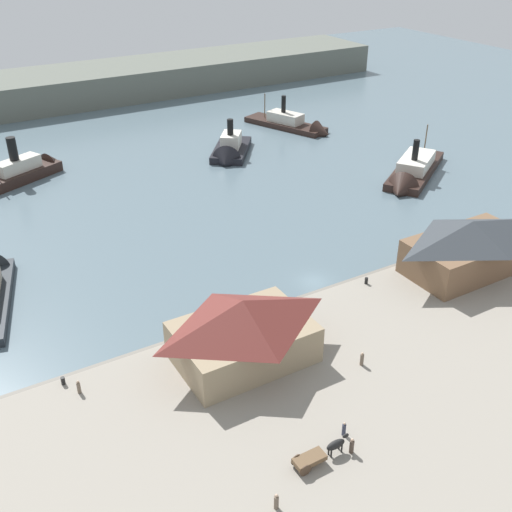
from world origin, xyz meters
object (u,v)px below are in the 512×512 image
Objects in this scene: pedestrian_near_east_shed at (362,359)px; ferry_moored_west at (230,151)px; ferry_near_quay at (296,125)px; ferry_outer_harbor at (411,174)px; pedestrian_walking_east at (276,502)px; ferry_approaching_west at (27,170)px; pedestrian_walking_west at (344,429)px; ferry_shed_central_terminal at (243,329)px; mooring_post_west at (366,281)px; mooring_post_center_west at (63,381)px; ferry_shed_customs_shed at (469,245)px; pedestrian_at_waters_edge at (352,446)px; pedestrian_by_tram at (79,387)px; horse_cart at (319,454)px.

ferry_moored_west reaches higher than pedestrian_near_east_shed.
ferry_moored_west is at bearing -159.27° from ferry_near_quay.
ferry_near_quay is (-1.79, 37.21, -0.15)m from ferry_outer_harbor.
ferry_approaching_west is (-1.10, 89.08, -0.31)m from pedestrian_walking_east.
pedestrian_walking_east is at bearing -159.50° from pedestrian_walking_west.
ferry_shed_central_terminal reaches higher than mooring_post_west.
pedestrian_walking_east reaches higher than mooring_post_west.
mooring_post_center_west is at bearing 114.76° from pedestrian_walking_east.
ferry_shed_central_terminal is at bearing -178.04° from ferry_shed_customs_shed.
ferry_shed_central_terminal is 17.44m from pedestrian_at_waters_edge.
pedestrian_by_tram is 1.03× the size of pedestrian_walking_west.
horse_cart is (-1.33, -16.38, -3.01)m from ferry_shed_central_terminal.
ferry_shed_central_terminal is 0.65× the size of ferry_near_quay.
ferry_outer_harbor is at bearing -31.25° from ferry_approaching_west.
ferry_near_quay is at bearing 57.45° from horse_cart.
ferry_moored_west is at bearing -14.03° from ferry_approaching_west.
pedestrian_walking_east is at bearing -140.79° from mooring_post_west.
ferry_shed_central_terminal reaches higher than pedestrian_walking_west.
mooring_post_west is 40.67m from mooring_post_center_west.
ferry_shed_central_terminal is 0.62× the size of ferry_outer_harbor.
ferry_approaching_west is at bearing 115.07° from mooring_post_west.
pedestrian_at_waters_edge is 1.92× the size of mooring_post_center_west.
pedestrian_walking_west is at bearing -138.06° from pedestrian_near_east_shed.
ferry_near_quay is (50.61, 84.06, -0.80)m from pedestrian_walking_west.
ferry_shed_central_terminal is 18.22m from pedestrian_by_tram.
ferry_shed_central_terminal is 71.01m from ferry_approaching_west.
ferry_approaching_west reaches higher than mooring_post_west.
ferry_approaching_west is (-7.11, 86.80, -0.47)m from horse_cart.
ferry_moored_west is at bearing 49.66° from pedestrian_by_tram.
horse_cart is at bearing -51.08° from pedestrian_by_tram.
ferry_approaching_west is at bearing 178.79° from ferry_near_quay.
mooring_post_center_west is at bearing 155.24° from pedestrian_near_east_shed.
pedestrian_at_waters_edge is 72.26m from ferry_outer_harbor.
pedestrian_near_east_shed is 1.87× the size of mooring_post_center_west.
pedestrian_walking_west is 80.64m from ferry_moored_west.
pedestrian_walking_east is 27.00m from mooring_post_center_west.
ferry_outer_harbor is (33.00, 26.61, -0.39)m from mooring_post_west.
pedestrian_near_east_shed is 0.10× the size of ferry_moored_west.
ferry_near_quay is (22.45, 8.49, -0.17)m from ferry_moored_west.
horse_cart is 3.79× the size of pedestrian_walking_west.
ferry_shed_customs_shed is (36.30, 1.24, -0.10)m from ferry_shed_central_terminal.
ferry_outer_harbor is at bearing -87.24° from ferry_near_quay.
ferry_outer_harbor is at bearing 40.59° from horse_cart.
pedestrian_walking_west is at bearing -154.34° from ferry_shed_customs_shed.
pedestrian_near_east_shed is at bearing -76.23° from ferry_approaching_west.
ferry_shed_customs_shed is 39.10m from pedestrian_at_waters_edge.
ferry_shed_customs_shed is 37.50m from pedestrian_walking_west.
ferry_outer_harbor is at bearing 30.10° from ferry_shed_central_terminal.
pedestrian_by_tram is at bearing -177.71° from mooring_post_west.
pedestrian_walking_east is 1.06× the size of pedestrian_by_tram.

